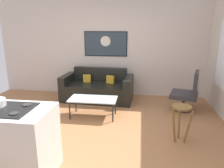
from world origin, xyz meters
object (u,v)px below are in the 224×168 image
Objects in this scene: couch at (98,89)px; armchair at (188,92)px; bar_stool at (181,114)px; coffee_table at (93,100)px; wall_painting at (106,44)px.

couch is 2.01× the size of armchair.
bar_stool is (-0.41, -1.47, 0.06)m from armchair.
couch is 2.27m from armchair.
armchair is at bearing 17.19° from coffee_table.
bar_stool is (1.69, -0.83, 0.12)m from coffee_table.
wall_painting is at bearing 89.71° from coffee_table.
coffee_table is at bearing -90.29° from wall_painting.
armchair is at bearing 74.60° from bar_stool.
coffee_table is at bearing -83.59° from couch.
wall_painting is (-2.08, 1.01, 1.00)m from armchair.
bar_stool is at bearing -55.96° from wall_painting.
armchair is 1.53m from bar_stool.
coffee_table is at bearing -162.81° from armchair.
wall_painting reaches higher than couch.
couch reaches higher than bar_stool.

